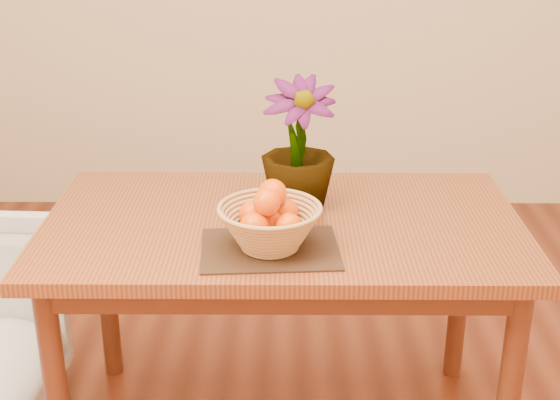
{
  "coord_description": "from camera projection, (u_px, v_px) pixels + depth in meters",
  "views": [
    {
      "loc": [
        0.01,
        -1.79,
        1.67
      ],
      "look_at": [
        -0.01,
        0.13,
        0.88
      ],
      "focal_mm": 50.0,
      "sensor_mm": 36.0,
      "label": 1
    }
  ],
  "objects": [
    {
      "name": "orange_pile",
      "position": [
        270.0,
        213.0,
        2.06
      ],
      "size": [
        0.17,
        0.18,
        0.14
      ],
      "rotation": [
        0.0,
        0.0,
        0.29
      ],
      "color": "#F44C03",
      "rests_on": "wicker_basket"
    },
    {
      "name": "placemat",
      "position": [
        270.0,
        249.0,
        2.1
      ],
      "size": [
        0.39,
        0.3,
        0.01
      ],
      "primitive_type": "cube",
      "rotation": [
        0.0,
        0.0,
        0.07
      ],
      "color": "#332012",
      "rests_on": "table"
    },
    {
      "name": "table",
      "position": [
        283.0,
        247.0,
        2.32
      ],
      "size": [
        1.4,
        0.8,
        0.75
      ],
      "color": "brown",
      "rests_on": "floor"
    },
    {
      "name": "potted_plant",
      "position": [
        298.0,
        145.0,
        2.3
      ],
      "size": [
        0.22,
        0.22,
        0.39
      ],
      "primitive_type": "imported",
      "rotation": [
        0.0,
        0.0,
        -0.0
      ],
      "color": "#1B4313",
      "rests_on": "table"
    },
    {
      "name": "wicker_basket",
      "position": [
        270.0,
        229.0,
        2.07
      ],
      "size": [
        0.28,
        0.28,
        0.11
      ],
      "color": "tan",
      "rests_on": "placemat"
    }
  ]
}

